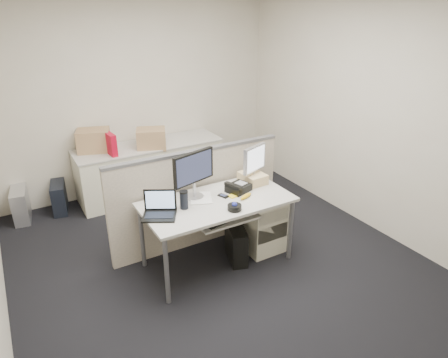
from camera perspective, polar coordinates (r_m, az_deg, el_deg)
floor at (r=4.36m, az=-0.92°, el=-11.72°), size 4.00×4.50×0.01m
wall_back at (r=5.74m, az=-12.30°, el=11.52°), size 4.00×0.02×2.70m
wall_front at (r=2.26m, az=28.64°, el=-11.40°), size 4.00×0.02×2.70m
wall_right at (r=4.98m, az=19.73°, el=8.78°), size 0.02×4.50×2.70m
desk at (r=4.01m, az=-0.98°, el=-3.94°), size 1.50×0.75×0.73m
keyboard_tray at (r=3.89m, az=0.32°, el=-5.60°), size 0.62×0.32×0.02m
drawer_pedestal at (r=4.47m, az=4.93°, el=-5.84°), size 0.40×0.55×0.65m
cubicle_partition at (r=4.41m, az=-3.80°, el=-2.89°), size 2.00×0.06×1.10m
back_counter at (r=5.74m, az=-10.41°, el=1.29°), size 2.00×0.60×0.72m
monitor_main at (r=3.95m, az=-4.33°, el=0.54°), size 0.52×0.31×0.49m
monitor_small at (r=4.30m, az=4.34°, el=2.03°), size 0.38×0.28×0.42m
laptop at (r=3.68m, az=-9.32°, el=-3.84°), size 0.38×0.35×0.23m
trackball at (r=3.80m, az=1.51°, el=-4.08°), size 0.17×0.17×0.05m
desk_phone at (r=4.16m, az=2.08°, el=-1.27°), size 0.28×0.25×0.07m
paper_stack at (r=4.02m, az=-3.32°, el=-2.75°), size 0.30×0.33×0.01m
sticky_pad at (r=4.06m, az=1.23°, el=-2.45°), size 0.09×0.09×0.01m
travel_mug at (r=3.82m, az=-5.74°, el=-3.05°), size 0.08×0.08×0.17m
banana at (r=4.03m, az=3.13°, el=-2.46°), size 0.18×0.11×0.04m
cellphone at (r=4.06m, az=-0.10°, el=-2.42°), size 0.09×0.12×0.01m
manila_folders at (r=4.36m, az=4.12°, el=0.16°), size 0.24×0.30×0.11m
keyboard at (r=3.83m, az=-0.07°, el=-5.71°), size 0.42×0.20×0.02m
pc_tower_desk at (r=4.30m, az=1.75°, el=-9.15°), size 0.28×0.44×0.38m
pc_tower_spare_dark at (r=5.66m, az=-22.48°, el=-2.43°), size 0.25×0.44×0.39m
pc_tower_spare_silver at (r=5.63m, az=-27.05°, el=-3.30°), size 0.23×0.46×0.41m
cardboard_box_left at (r=5.50m, az=-18.10°, el=5.18°), size 0.48×0.42×0.31m
cardboard_box_right at (r=5.46m, az=-10.35°, el=5.67°), size 0.46×0.41×0.27m
red_binder at (r=5.33m, az=-15.98°, el=4.81°), size 0.10×0.33×0.30m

